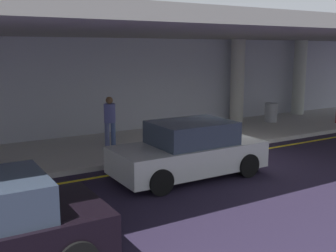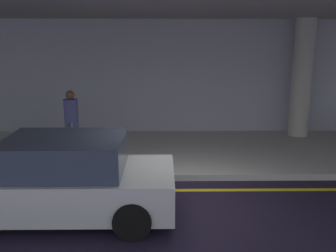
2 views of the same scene
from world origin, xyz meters
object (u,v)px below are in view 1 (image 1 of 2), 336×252
(support_column_left_mid, at_px, (237,81))
(support_column_center, at_px, (299,78))
(trash_bin_steel, at_px, (271,112))
(person_waiting_for_ride, at_px, (110,118))
(car_silver, at_px, (189,151))

(support_column_left_mid, bearing_deg, support_column_center, 0.00)
(trash_bin_steel, bearing_deg, person_waiting_for_ride, -175.58)
(support_column_left_mid, height_order, person_waiting_for_ride, support_column_left_mid)
(car_silver, relative_size, person_waiting_for_ride, 2.44)
(car_silver, distance_m, trash_bin_steel, 8.55)
(support_column_left_mid, xyz_separation_m, car_silver, (-6.18, -5.35, -1.26))
(support_column_left_mid, height_order, car_silver, support_column_left_mid)
(car_silver, bearing_deg, support_column_left_mid, 36.54)
(support_column_center, height_order, car_silver, support_column_center)
(support_column_center, xyz_separation_m, person_waiting_for_ride, (-10.87, -1.62, -0.86))
(support_column_center, bearing_deg, person_waiting_for_ride, -171.54)
(support_column_left_mid, distance_m, trash_bin_steel, 2.08)
(car_silver, distance_m, person_waiting_for_ride, 3.82)
(person_waiting_for_ride, distance_m, trash_bin_steel, 8.08)
(support_column_center, relative_size, person_waiting_for_ride, 2.17)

